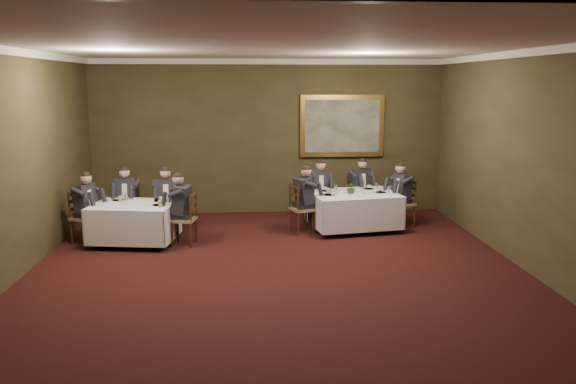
{
  "coord_description": "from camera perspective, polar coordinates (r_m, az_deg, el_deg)",
  "views": [
    {
      "loc": [
        -0.4,
        -7.83,
        2.99
      ],
      "look_at": [
        0.22,
        1.53,
        1.15
      ],
      "focal_mm": 35.0,
      "sensor_mm": 36.0,
      "label": 1
    }
  ],
  "objects": [
    {
      "name": "crown_molding",
      "position": [
        7.86,
        -0.91,
        14.37
      ],
      "size": [
        8.0,
        10.0,
        0.12
      ],
      "color": "white",
      "rests_on": "back_wall"
    },
    {
      "name": "diner_main_endright",
      "position": [
        12.01,
        11.55,
        -1.04
      ],
      "size": [
        0.58,
        0.53,
        1.35
      ],
      "rotation": [
        0.0,
        0.0,
        1.9
      ],
      "color": "black",
      "rests_on": "chair_main_endright"
    },
    {
      "name": "chair_main_backright",
      "position": [
        12.62,
        7.23,
        -1.38
      ],
      "size": [
        0.57,
        0.56,
        1.0
      ],
      "rotation": [
        0.0,
        0.0,
        3.57
      ],
      "color": "olive",
      "rests_on": "ground"
    },
    {
      "name": "chair_main_endright",
      "position": [
        12.07,
        11.56,
        -2.09
      ],
      "size": [
        0.54,
        0.55,
        1.0
      ],
      "rotation": [
        0.0,
        0.0,
        1.9
      ],
      "color": "olive",
      "rests_on": "ground"
    },
    {
      "name": "table_second",
      "position": [
        10.9,
        -15.35,
        -2.79
      ],
      "size": [
        1.67,
        1.37,
        0.67
      ],
      "rotation": [
        0.0,
        0.0,
        -0.15
      ],
      "color": "black",
      "rests_on": "ground"
    },
    {
      "name": "candlestick",
      "position": [
        11.54,
        7.69,
        0.65
      ],
      "size": [
        0.06,
        0.06,
        0.42
      ],
      "color": "#A57D32",
      "rests_on": "table_main"
    },
    {
      "name": "table_main",
      "position": [
        11.61,
        6.67,
        -1.62
      ],
      "size": [
        1.94,
        1.6,
        0.67
      ],
      "rotation": [
        0.0,
        0.0,
        0.17
      ],
      "color": "black",
      "rests_on": "ground"
    },
    {
      "name": "chair_main_endleft",
      "position": [
        11.32,
        1.41,
        -2.74
      ],
      "size": [
        0.55,
        0.56,
        1.0
      ],
      "rotation": [
        0.0,
        0.0,
        -1.2
      ],
      "color": "olive",
      "rests_on": "ground"
    },
    {
      "name": "diner_sec_endright",
      "position": [
        10.6,
        -10.55,
        -2.61
      ],
      "size": [
        0.54,
        0.48,
        1.35
      ],
      "rotation": [
        0.0,
        0.0,
        1.39
      ],
      "color": "black",
      "rests_on": "chair_sec_endright"
    },
    {
      "name": "diner_sec_endleft",
      "position": [
        11.24,
        -19.92,
        -2.31
      ],
      "size": [
        0.59,
        0.55,
        1.35
      ],
      "rotation": [
        0.0,
        0.0,
        -1.94
      ],
      "color": "black",
      "rests_on": "chair_sec_endleft"
    },
    {
      "name": "chair_sec_backright",
      "position": [
        11.53,
        -12.13,
        -2.73
      ],
      "size": [
        0.47,
        0.45,
        1.0
      ],
      "rotation": [
        0.0,
        0.0,
        3.2
      ],
      "color": "olive",
      "rests_on": "ground"
    },
    {
      "name": "diner_sec_backright",
      "position": [
        11.47,
        -12.18,
        -1.64
      ],
      "size": [
        0.44,
        0.5,
        1.35
      ],
      "rotation": [
        0.0,
        0.0,
        3.2
      ],
      "color": "black",
      "rests_on": "chair_sec_backright"
    },
    {
      "name": "painting",
      "position": [
        12.98,
        5.51,
        6.69
      ],
      "size": [
        1.92,
        0.09,
        1.41
      ],
      "color": "#E4BB53",
      "rests_on": "back_wall"
    },
    {
      "name": "diner_sec_backleft",
      "position": [
        11.73,
        -15.98,
        -1.54
      ],
      "size": [
        0.44,
        0.51,
        1.35
      ],
      "rotation": [
        0.0,
        0.0,
        3.06
      ],
      "color": "black",
      "rests_on": "chair_sec_backleft"
    },
    {
      "name": "diner_main_backleft",
      "position": [
        12.26,
        3.2,
        -0.58
      ],
      "size": [
        0.48,
        0.54,
        1.35
      ],
      "rotation": [
        0.0,
        0.0,
        3.31
      ],
      "color": "black",
      "rests_on": "chair_main_backleft"
    },
    {
      "name": "back_wall",
      "position": [
        12.9,
        -2.02,
        5.57
      ],
      "size": [
        8.0,
        0.1,
        3.5
      ],
      "primitive_type": "cube",
      "color": "#332E19",
      "rests_on": "ground"
    },
    {
      "name": "diner_main_endleft",
      "position": [
        11.27,
        1.47,
        -1.61
      ],
      "size": [
        0.59,
        0.55,
        1.35
      ],
      "rotation": [
        0.0,
        0.0,
        -1.2
      ],
      "color": "black",
      "rests_on": "chair_main_endleft"
    },
    {
      "name": "place_setting_table_main",
      "position": [
        11.76,
        4.19,
        0.31
      ],
      "size": [
        0.33,
        0.31,
        0.14
      ],
      "color": "white",
      "rests_on": "table_main"
    },
    {
      "name": "chair_sec_endleft",
      "position": [
        11.3,
        -19.89,
        -3.44
      ],
      "size": [
        0.55,
        0.56,
        1.0
      ],
      "rotation": [
        0.0,
        0.0,
        -1.94
      ],
      "color": "olive",
      "rests_on": "ground"
    },
    {
      "name": "ground",
      "position": [
        8.4,
        -0.84,
        -9.77
      ],
      "size": [
        10.0,
        10.0,
        0.0
      ],
      "primitive_type": "plane",
      "color": "black",
      "rests_on": "ground"
    },
    {
      "name": "chair_sec_backleft",
      "position": [
        11.79,
        -15.9,
        -2.61
      ],
      "size": [
        0.47,
        0.45,
        1.0
      ],
      "rotation": [
        0.0,
        0.0,
        3.06
      ],
      "color": "olive",
      "rests_on": "ground"
    },
    {
      "name": "front_wall",
      "position": [
        3.12,
        3.94,
        -12.37
      ],
      "size": [
        8.0,
        0.1,
        3.5
      ],
      "primitive_type": "cube",
      "color": "#332E19",
      "rests_on": "ground"
    },
    {
      "name": "centerpiece",
      "position": [
        11.46,
        6.47,
        0.52
      ],
      "size": [
        0.31,
        0.29,
        0.27
      ],
      "primitive_type": "imported",
      "rotation": [
        0.0,
        0.0,
        -0.42
      ],
      "color": "#2D5926",
      "rests_on": "table_main"
    },
    {
      "name": "diner_main_backright",
      "position": [
        12.56,
        7.28,
        -0.37
      ],
      "size": [
        0.56,
        0.6,
        1.35
      ],
      "rotation": [
        0.0,
        0.0,
        3.57
      ],
      "color": "black",
      "rests_on": "chair_main_backright"
    },
    {
      "name": "place_setting_table_second",
      "position": [
        11.27,
        -16.56,
        -0.6
      ],
      "size": [
        0.33,
        0.31,
        0.14
      ],
      "color": "white",
      "rests_on": "table_second"
    },
    {
      "name": "chair_sec_endright",
      "position": [
        10.66,
        -10.45,
        -3.81
      ],
      "size": [
        0.49,
        0.51,
        1.0
      ],
      "rotation": [
        0.0,
        0.0,
        1.39
      ],
      "color": "olive",
      "rests_on": "ground"
    },
    {
      "name": "ceiling",
      "position": [
        7.86,
        -0.91,
        14.81
      ],
      "size": [
        8.0,
        10.0,
        0.1
      ],
      "primitive_type": "cube",
      "color": "silver",
      "rests_on": "back_wall"
    },
    {
      "name": "right_wall",
      "position": [
        9.07,
        25.28,
        2.17
      ],
      "size": [
        0.1,
        10.0,
        3.5
      ],
      "primitive_type": "cube",
      "color": "#332E19",
      "rests_on": "ground"
    },
    {
      "name": "chair_main_backleft",
      "position": [
        12.32,
        3.18,
        -1.61
      ],
      "size": [
        0.51,
        0.49,
        1.0
      ],
      "rotation": [
        0.0,
        0.0,
        3.31
      ],
      "color": "olive",
      "rests_on": "ground"
    }
  ]
}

